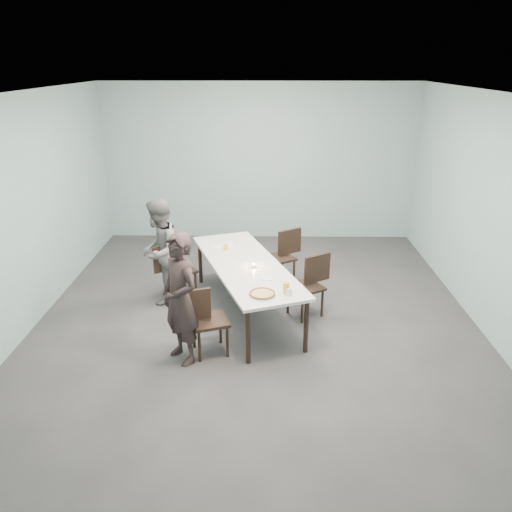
{
  "coord_description": "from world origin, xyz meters",
  "views": [
    {
      "loc": [
        0.1,
        -6.12,
        3.36
      ],
      "look_at": [
        0.0,
        -0.14,
        1.0
      ],
      "focal_mm": 35.0,
      "sensor_mm": 36.0,
      "label": 1
    }
  ],
  "objects_px": {
    "diner_near": "(180,299)",
    "pizza": "(262,294)",
    "beer_glass": "(286,288)",
    "tealight": "(254,266)",
    "chair_near_right": "(310,281)",
    "diner_far": "(160,251)",
    "water_tumbler": "(289,291)",
    "side_plate": "(267,278)",
    "chair_near_left": "(203,317)",
    "chair_far_right": "(284,253)",
    "amber_tumbler": "(226,247)",
    "table": "(246,267)",
    "chair_far_left": "(174,267)"
  },
  "relations": [
    {
      "from": "diner_near",
      "to": "pizza",
      "type": "xyz_separation_m",
      "value": [
        0.94,
        0.21,
        -0.03
      ]
    },
    {
      "from": "beer_glass",
      "to": "tealight",
      "type": "height_order",
      "value": "beer_glass"
    },
    {
      "from": "chair_near_right",
      "to": "diner_far",
      "type": "height_order",
      "value": "diner_far"
    },
    {
      "from": "chair_near_right",
      "to": "water_tumbler",
      "type": "xyz_separation_m",
      "value": [
        -0.35,
        -0.95,
        0.29
      ]
    },
    {
      "from": "diner_near",
      "to": "side_plate",
      "type": "relative_size",
      "value": 8.87
    },
    {
      "from": "chair_near_left",
      "to": "chair_far_right",
      "type": "bearing_deg",
      "value": 45.05
    },
    {
      "from": "amber_tumbler",
      "to": "diner_far",
      "type": "bearing_deg",
      "value": -170.05
    },
    {
      "from": "table",
      "to": "chair_near_right",
      "type": "xyz_separation_m",
      "value": [
        0.9,
        -0.02,
        -0.19
      ]
    },
    {
      "from": "water_tumbler",
      "to": "amber_tumbler",
      "type": "bearing_deg",
      "value": 119.68
    },
    {
      "from": "side_plate",
      "to": "water_tumbler",
      "type": "xyz_separation_m",
      "value": [
        0.26,
        -0.48,
        0.04
      ]
    },
    {
      "from": "chair_near_right",
      "to": "diner_near",
      "type": "height_order",
      "value": "diner_near"
    },
    {
      "from": "water_tumbler",
      "to": "tealight",
      "type": "relative_size",
      "value": 1.61
    },
    {
      "from": "pizza",
      "to": "amber_tumbler",
      "type": "height_order",
      "value": "amber_tumbler"
    },
    {
      "from": "chair_far_left",
      "to": "water_tumbler",
      "type": "bearing_deg",
      "value": -75.82
    },
    {
      "from": "chair_near_left",
      "to": "chair_far_right",
      "type": "height_order",
      "value": "same"
    },
    {
      "from": "diner_far",
      "to": "pizza",
      "type": "bearing_deg",
      "value": 52.2
    },
    {
      "from": "tealight",
      "to": "amber_tumbler",
      "type": "bearing_deg",
      "value": 122.36
    },
    {
      "from": "table",
      "to": "beer_glass",
      "type": "distance_m",
      "value": 1.08
    },
    {
      "from": "chair_near_left",
      "to": "beer_glass",
      "type": "bearing_deg",
      "value": -11.66
    },
    {
      "from": "chair_near_right",
      "to": "amber_tumbler",
      "type": "distance_m",
      "value": 1.37
    },
    {
      "from": "table",
      "to": "amber_tumbler",
      "type": "relative_size",
      "value": 34.39
    },
    {
      "from": "chair_far_right",
      "to": "amber_tumbler",
      "type": "height_order",
      "value": "chair_far_right"
    },
    {
      "from": "diner_far",
      "to": "pizza",
      "type": "xyz_separation_m",
      "value": [
        1.49,
        -1.36,
        -0.01
      ]
    },
    {
      "from": "pizza",
      "to": "chair_near_left",
      "type": "bearing_deg",
      "value": -173.13
    },
    {
      "from": "table",
      "to": "side_plate",
      "type": "bearing_deg",
      "value": -59.15
    },
    {
      "from": "water_tumbler",
      "to": "tealight",
      "type": "xyz_separation_m",
      "value": [
        -0.44,
        0.84,
        -0.02
      ]
    },
    {
      "from": "chair_near_right",
      "to": "pizza",
      "type": "distance_m",
      "value": 1.2
    },
    {
      "from": "chair_far_left",
      "to": "water_tumbler",
      "type": "relative_size",
      "value": 9.67
    },
    {
      "from": "chair_near_right",
      "to": "beer_glass",
      "type": "xyz_separation_m",
      "value": [
        -0.38,
        -0.92,
        0.32
      ]
    },
    {
      "from": "side_plate",
      "to": "beer_glass",
      "type": "relative_size",
      "value": 1.2
    },
    {
      "from": "tealight",
      "to": "amber_tumbler",
      "type": "xyz_separation_m",
      "value": [
        -0.43,
        0.67,
        0.02
      ]
    },
    {
      "from": "pizza",
      "to": "beer_glass",
      "type": "bearing_deg",
      "value": 8.46
    },
    {
      "from": "chair_near_right",
      "to": "side_plate",
      "type": "distance_m",
      "value": 0.81
    },
    {
      "from": "beer_glass",
      "to": "tealight",
      "type": "xyz_separation_m",
      "value": [
        -0.4,
        0.82,
        -0.05
      ]
    },
    {
      "from": "tealight",
      "to": "amber_tumbler",
      "type": "relative_size",
      "value": 0.7
    },
    {
      "from": "chair_near_left",
      "to": "chair_near_right",
      "type": "height_order",
      "value": "same"
    },
    {
      "from": "chair_far_right",
      "to": "side_plate",
      "type": "relative_size",
      "value": 4.83
    },
    {
      "from": "chair_near_left",
      "to": "chair_far_right",
      "type": "relative_size",
      "value": 1.0
    },
    {
      "from": "table",
      "to": "chair_far_left",
      "type": "distance_m",
      "value": 1.18
    },
    {
      "from": "chair_far_right",
      "to": "water_tumbler",
      "type": "height_order",
      "value": "chair_far_right"
    },
    {
      "from": "chair_far_left",
      "to": "water_tumbler",
      "type": "xyz_separation_m",
      "value": [
        1.62,
        -1.42,
        0.29
      ]
    },
    {
      "from": "diner_near",
      "to": "water_tumbler",
      "type": "bearing_deg",
      "value": 59.01
    },
    {
      "from": "beer_glass",
      "to": "water_tumbler",
      "type": "relative_size",
      "value": 1.67
    },
    {
      "from": "chair_near_left",
      "to": "amber_tumbler",
      "type": "relative_size",
      "value": 10.88
    },
    {
      "from": "chair_near_left",
      "to": "side_plate",
      "type": "xyz_separation_m",
      "value": [
        0.77,
        0.58,
        0.25
      ]
    },
    {
      "from": "chair_near_left",
      "to": "diner_near",
      "type": "bearing_deg",
      "value": -170.36
    },
    {
      "from": "beer_glass",
      "to": "chair_near_right",
      "type": "bearing_deg",
      "value": 67.57
    },
    {
      "from": "chair_near_right",
      "to": "chair_far_right",
      "type": "bearing_deg",
      "value": -104.9
    },
    {
      "from": "side_plate",
      "to": "beer_glass",
      "type": "xyz_separation_m",
      "value": [
        0.23,
        -0.46,
        0.07
      ]
    },
    {
      "from": "chair_near_left",
      "to": "side_plate",
      "type": "relative_size",
      "value": 4.83
    }
  ]
}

